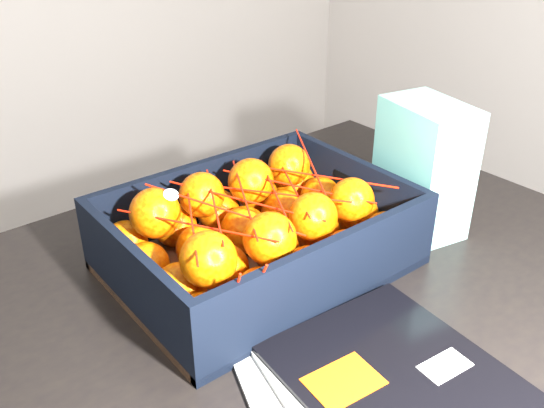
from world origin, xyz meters
TOP-DOWN VIEW (x-y plane):
  - table at (0.15, 0.20)m, footprint 1.21×0.82m
  - magazine_stack at (0.19, -0.01)m, footprint 0.32×0.33m
  - produce_crate at (0.24, 0.28)m, footprint 0.38×0.29m
  - clementine_heap at (0.24, 0.28)m, footprint 0.37×0.27m
  - mesh_net at (0.23, 0.27)m, footprint 0.31×0.26m
  - retail_carton at (0.49, 0.22)m, footprint 0.11×0.15m

SIDE VIEW (x-z plane):
  - table at x=0.15m, z-range 0.28..1.03m
  - magazine_stack at x=0.19m, z-range 0.75..0.77m
  - produce_crate at x=0.24m, z-range 0.73..0.84m
  - clementine_heap at x=0.24m, z-range 0.75..0.87m
  - retail_carton at x=0.49m, z-range 0.75..0.95m
  - mesh_net at x=0.23m, z-range 0.81..0.91m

